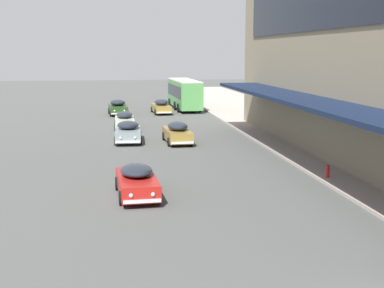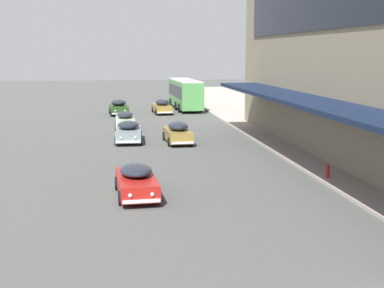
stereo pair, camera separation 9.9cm
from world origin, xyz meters
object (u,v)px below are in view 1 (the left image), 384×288
object	(u,v)px
sedan_oncoming_front	(161,106)
transit_bus_kerbside_front	(184,92)
sedan_second_mid	(177,133)
sedan_lead_near	(137,181)
sedan_oncoming_rear	(118,107)
sedan_trailing_mid	(128,132)
sedan_trailing_near	(125,120)
fire_hydrant	(328,171)

from	to	relation	value
sedan_oncoming_front	transit_bus_kerbside_front	bearing A→B (deg)	52.30
sedan_oncoming_front	sedan_second_mid	world-z (taller)	sedan_second_mid
sedan_lead_near	sedan_second_mid	world-z (taller)	sedan_second_mid
sedan_oncoming_rear	transit_bus_kerbside_front	bearing A→B (deg)	30.26
sedan_trailing_mid	sedan_oncoming_rear	bearing A→B (deg)	91.60
transit_bus_kerbside_front	sedan_trailing_near	size ratio (longest dim) A/B	2.34
sedan_trailing_mid	sedan_trailing_near	xyz separation A→B (m)	(-0.07, 7.35, -0.04)
fire_hydrant	sedan_trailing_mid	bearing A→B (deg)	125.72
sedan_oncoming_front	sedan_oncoming_rear	world-z (taller)	sedan_oncoming_rear
transit_bus_kerbside_front	sedan_oncoming_front	xyz separation A→B (m)	(-3.12, -4.03, -1.19)
sedan_second_mid	fire_hydrant	xyz separation A→B (m)	(6.33, -12.74, -0.29)
sedan_lead_near	fire_hydrant	world-z (taller)	sedan_lead_near
sedan_oncoming_front	fire_hydrant	world-z (taller)	sedan_oncoming_front
transit_bus_kerbside_front	sedan_lead_near	bearing A→B (deg)	-101.08
sedan_trailing_mid	sedan_lead_near	xyz separation A→B (m)	(-0.11, -15.39, -0.04)
sedan_trailing_near	sedan_oncoming_rear	distance (m)	10.49
sedan_lead_near	sedan_oncoming_rear	bearing A→B (deg)	90.67
sedan_trailing_mid	sedan_oncoming_front	distance (m)	18.80
transit_bus_kerbside_front	sedan_lead_near	xyz separation A→B (m)	(-7.39, -37.76, -1.25)
sedan_oncoming_front	sedan_lead_near	world-z (taller)	sedan_oncoming_front
sedan_trailing_near	fire_hydrant	xyz separation A→B (m)	(9.97, -21.11, -0.23)
sedan_second_mid	fire_hydrant	size ratio (longest dim) A/B	6.66
sedan_oncoming_front	fire_hydrant	distance (m)	32.61
fire_hydrant	sedan_second_mid	bearing A→B (deg)	116.45
sedan_trailing_mid	sedan_second_mid	distance (m)	3.71
sedan_oncoming_rear	sedan_trailing_near	bearing A→B (deg)	-87.68
sedan_trailing_near	sedan_trailing_mid	bearing A→B (deg)	-89.43
sedan_trailing_mid	sedan_second_mid	world-z (taller)	sedan_second_mid
sedan_trailing_mid	sedan_oncoming_front	size ratio (longest dim) A/B	0.92
transit_bus_kerbside_front	sedan_oncoming_rear	bearing A→B (deg)	-149.74
sedan_trailing_mid	sedan_lead_near	distance (m)	15.39
sedan_second_mid	sedan_lead_near	bearing A→B (deg)	-104.35
sedan_trailing_mid	fire_hydrant	distance (m)	16.96
sedan_oncoming_rear	fire_hydrant	world-z (taller)	sedan_oncoming_rear
transit_bus_kerbside_front	fire_hydrant	xyz separation A→B (m)	(2.61, -36.14, -1.47)
transit_bus_kerbside_front	sedan_trailing_mid	bearing A→B (deg)	-108.05
sedan_trailing_near	sedan_lead_near	xyz separation A→B (m)	(-0.03, -22.73, -0.00)
transit_bus_kerbside_front	sedan_oncoming_rear	world-z (taller)	transit_bus_kerbside_front
transit_bus_kerbside_front	sedan_oncoming_rear	size ratio (longest dim) A/B	2.42
sedan_oncoming_front	fire_hydrant	size ratio (longest dim) A/B	7.10
transit_bus_kerbside_front	fire_hydrant	bearing A→B (deg)	-85.86
sedan_trailing_near	sedan_lead_near	bearing A→B (deg)	-90.08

